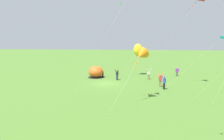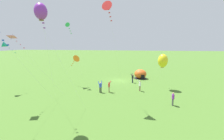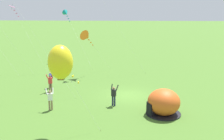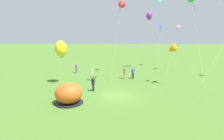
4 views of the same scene
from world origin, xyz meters
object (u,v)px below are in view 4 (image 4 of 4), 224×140
object	(u,v)px
person_watching_sky	(124,73)
person_flying_kite	(92,74)
person_strolling	(76,68)
person_arms_raised	(93,83)
kite_purple	(149,16)
kite_cyan	(158,4)
kite_blue	(160,27)
popup_tent	(69,94)
kite_orange	(175,49)
person_center_field	(133,73)
kite_yellow	(61,49)
kite_pink	(178,28)
kite_red	(121,5)

from	to	relation	value
person_watching_sky	person_flying_kite	xyz separation A→B (m)	(-4.90, -1.47, -0.00)
person_strolling	person_arms_raised	xyz separation A→B (m)	(5.44, -10.56, 0.03)
person_flying_kite	kite_purple	distance (m)	17.59
kite_cyan	kite_blue	xyz separation A→B (m)	(1.02, 2.51, -4.15)
popup_tent	kite_purple	size ratio (longest dim) A/B	0.25
person_flying_kite	kite_cyan	size ratio (longest dim) A/B	0.14
person_watching_sky	kite_orange	xyz separation A→B (m)	(6.82, -2.71, 3.93)
person_center_field	kite_purple	xyz separation A→B (m)	(3.14, 9.44, 9.68)
person_watching_sky	kite_yellow	bearing A→B (deg)	-157.99
person_arms_raised	kite_yellow	xyz separation A→B (m)	(-5.14, 3.19, 3.91)
kite_orange	kite_purple	distance (m)	13.97
kite_yellow	person_arms_raised	bearing A→B (deg)	-31.83
person_flying_kite	kite_pink	bearing A→B (deg)	31.62
kite_purple	kite_red	bearing A→B (deg)	-135.48
person_watching_sky	kite_blue	xyz separation A→B (m)	(7.17, 12.16, 7.64)
person_arms_raised	kite_red	distance (m)	15.97
kite_purple	popup_tent	bearing A→B (deg)	-115.09
popup_tent	person_strolling	distance (m)	15.15
popup_tent	kite_blue	size ratio (longest dim) A/B	0.30
kite_cyan	kite_yellow	bearing A→B (deg)	-138.40
kite_yellow	kite_blue	size ratio (longest dim) A/B	0.66
popup_tent	kite_red	world-z (taller)	kite_red
kite_orange	kite_yellow	size ratio (longest dim) A/B	0.94
person_watching_sky	kite_yellow	xyz separation A→B (m)	(-8.67, -3.50, 3.91)
person_center_field	kite_yellow	bearing A→B (deg)	-158.87
popup_tent	person_watching_sky	size ratio (longest dim) A/B	1.49
person_flying_kite	kite_blue	bearing A→B (deg)	48.47
person_center_field	kite_orange	xyz separation A→B (m)	(5.46, -3.07, 3.93)
kite_cyan	kite_red	xyz separation A→B (m)	(-6.95, -5.04, -0.84)
person_watching_sky	kite_purple	distance (m)	14.49
popup_tent	person_watching_sky	distance (m)	11.97
person_strolling	kite_purple	xyz separation A→B (m)	(13.46, 5.94, 9.71)
kite_cyan	kite_blue	bearing A→B (deg)	67.92
kite_red	kite_purple	distance (m)	7.52
person_strolling	person_watching_sky	bearing A→B (deg)	-23.33
kite_orange	kite_red	bearing A→B (deg)	136.13
kite_cyan	person_arms_raised	bearing A→B (deg)	-120.63
person_strolling	kite_yellow	xyz separation A→B (m)	(0.30, -7.37, 3.95)
person_watching_sky	kite_pink	xyz separation A→B (m)	(9.63, 7.48, 7.21)
popup_tent	person_strolling	xyz separation A→B (m)	(-3.81, 14.67, -0.03)
kite_red	kite_cyan	bearing A→B (deg)	35.98
person_arms_raised	kite_pink	distance (m)	20.63
person_arms_raised	kite_yellow	bearing A→B (deg)	148.17
person_strolling	kite_pink	size ratio (longest dim) A/B	0.19
kite_blue	person_flying_kite	bearing A→B (deg)	-131.53
person_watching_sky	kite_purple	world-z (taller)	kite_purple
kite_cyan	kite_yellow	xyz separation A→B (m)	(-14.82, -13.16, -7.87)
person_center_field	kite_blue	distance (m)	15.21
kite_red	kite_purple	size ratio (longest dim) A/B	1.11
person_arms_raised	popup_tent	bearing A→B (deg)	-111.61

